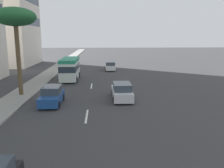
% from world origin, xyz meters
% --- Properties ---
extents(ground_plane, '(198.00, 198.00, 0.00)m').
position_xyz_m(ground_plane, '(31.50, 0.00, 0.00)').
color(ground_plane, '#38383A').
extents(sidewalk_right, '(162.00, 2.87, 0.15)m').
position_xyz_m(sidewalk_right, '(31.50, 7.42, 0.07)').
color(sidewalk_right, gray).
rests_on(sidewalk_right, ground_plane).
extents(lane_stripe_mid, '(3.20, 0.16, 0.01)m').
position_xyz_m(lane_stripe_mid, '(15.07, 0.00, 0.01)').
color(lane_stripe_mid, silver).
rests_on(lane_stripe_mid, ground_plane).
extents(lane_stripe_far, '(3.20, 0.16, 0.01)m').
position_xyz_m(lane_stripe_far, '(26.52, 0.00, 0.01)').
color(lane_stripe_far, silver).
rests_on(lane_stripe_far, ground_plane).
extents(car_lead, '(4.69, 1.92, 1.67)m').
position_xyz_m(car_lead, '(20.01, -3.27, 0.79)').
color(car_lead, silver).
rests_on(car_lead, ground_plane).
extents(car_second, '(4.25, 1.81, 1.68)m').
position_xyz_m(car_second, '(18.66, 3.39, 0.79)').
color(car_second, '#1E478C').
rests_on(car_second, ground_plane).
extents(minibus_fourth, '(6.83, 2.37, 3.13)m').
position_xyz_m(minibus_fourth, '(31.05, 3.23, 1.72)').
color(minibus_fourth, silver).
rests_on(minibus_fourth, ground_plane).
extents(car_fifth, '(4.01, 1.87, 1.59)m').
position_xyz_m(car_fifth, '(40.50, -3.06, 0.75)').
color(car_fifth, white).
rests_on(car_fifth, ground_plane).
extents(palm_tree, '(4.17, 4.17, 8.93)m').
position_xyz_m(palm_tree, '(21.90, 7.30, 7.96)').
color(palm_tree, brown).
rests_on(palm_tree, sidewalk_right).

